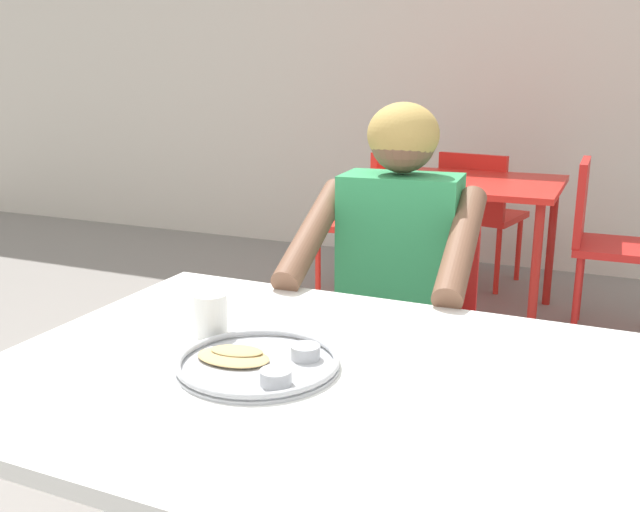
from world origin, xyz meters
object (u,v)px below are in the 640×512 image
object	(u,v)px
drinking_cup	(211,313)
chair_red_right	(603,234)
chair_red_left	(368,214)
chair_red_far	(478,209)
thali_tray	(259,362)
diner_foreground	(391,274)
table_background_red	(468,196)
chair_foreground	(407,317)
table_foreground	(303,402)

from	to	relation	value
drinking_cup	chair_red_right	size ratio (longest dim) A/B	0.10
chair_red_left	chair_red_far	size ratio (longest dim) A/B	1.06
thali_tray	diner_foreground	bearing A→B (deg)	88.93
thali_tray	table_background_red	xyz separation A→B (m)	(-0.14, 2.52, -0.09)
chair_red_far	chair_foreground	bearing A→B (deg)	-84.97
thali_tray	chair_red_left	size ratio (longest dim) A/B	0.35
table_foreground	chair_foreground	distance (m)	0.97
chair_foreground	chair_red_far	xyz separation A→B (m)	(-0.19, 2.10, -0.03)
diner_foreground	chair_red_right	bearing A→B (deg)	73.33
diner_foreground	chair_red_left	size ratio (longest dim) A/B	1.37
diner_foreground	chair_red_left	distance (m)	1.97
chair_red_far	drinking_cup	bearing A→B (deg)	-89.73
chair_foreground	chair_red_right	size ratio (longest dim) A/B	1.01
table_background_red	chair_red_far	size ratio (longest dim) A/B	1.13
table_foreground	chair_red_far	distance (m)	3.07
table_background_red	chair_foreground	bearing A→B (deg)	-84.86
chair_red_left	thali_tray	bearing A→B (deg)	-74.51
table_foreground	chair_red_far	world-z (taller)	chair_red_far
table_foreground	chair_foreground	world-z (taller)	chair_foreground
thali_tray	chair_red_far	world-z (taller)	chair_red_far
diner_foreground	table_background_red	size ratio (longest dim) A/B	1.28
chair_red_left	diner_foreground	bearing A→B (deg)	-68.22
thali_tray	chair_red_left	xyz separation A→B (m)	(-0.71, 2.57, -0.24)
chair_red_left	chair_red_right	size ratio (longest dim) A/B	1.00
chair_red_far	chair_red_left	bearing A→B (deg)	-135.85
table_foreground	chair_red_left	distance (m)	2.67
diner_foreground	chair_foreground	bearing A→B (deg)	93.63
diner_foreground	table_foreground	bearing A→B (deg)	-84.98
thali_tray	chair_red_left	bearing A→B (deg)	105.49
table_foreground	chair_red_right	distance (m)	2.52
chair_foreground	chair_red_left	xyz separation A→B (m)	(-0.71, 1.59, -0.01)
thali_tray	chair_red_far	xyz separation A→B (m)	(-0.19, 3.08, -0.26)
table_foreground	thali_tray	distance (m)	0.11
table_foreground	table_background_red	bearing A→B (deg)	94.97
thali_tray	table_foreground	bearing A→B (deg)	19.02
thali_tray	chair_red_far	bearing A→B (deg)	93.45
table_background_red	chair_red_far	distance (m)	0.59
thali_tray	table_background_red	bearing A→B (deg)	93.15
table_foreground	chair_red_right	xyz separation A→B (m)	(0.46, 2.47, -0.15)
chair_red_right	table_foreground	bearing A→B (deg)	-100.52
table_foreground	diner_foreground	world-z (taller)	diner_foreground
table_foreground	thali_tray	size ratio (longest dim) A/B	3.78
diner_foreground	table_background_red	distance (m)	1.77
thali_tray	chair_red_right	world-z (taller)	chair_red_right
table_background_red	chair_red_right	bearing A→B (deg)	-1.56
thali_tray	chair_foreground	world-z (taller)	chair_foreground
thali_tray	chair_foreground	xyz separation A→B (m)	(-0.00, 0.98, -0.23)
chair_red_far	chair_red_right	bearing A→B (deg)	-38.94
drinking_cup	diner_foreground	world-z (taller)	diner_foreground
chair_red_right	chair_red_far	bearing A→B (deg)	141.06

